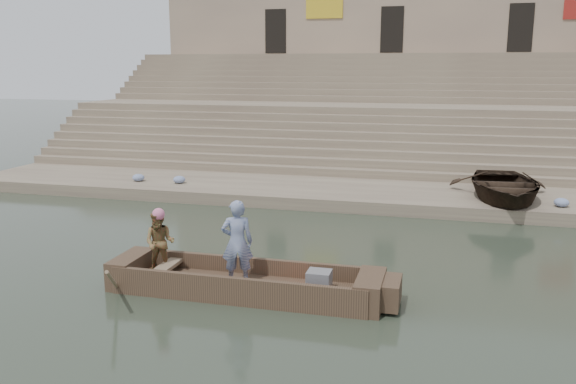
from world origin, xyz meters
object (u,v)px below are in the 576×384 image
at_px(standing_man, 237,242).
at_px(beached_rowboat, 504,185).
at_px(main_rowboat, 244,288).
at_px(television, 319,281).
at_px(rowing_man, 160,243).

distance_m(standing_man, beached_rowboat, 10.54).
relative_size(main_rowboat, standing_man, 2.87).
bearing_deg(television, standing_man, -178.40).
bearing_deg(standing_man, beached_rowboat, -142.03).
relative_size(main_rowboat, rowing_man, 3.69).
height_order(television, beached_rowboat, beached_rowboat).
distance_m(television, beached_rowboat, 9.69).
distance_m(standing_man, rowing_man, 1.81).
height_order(main_rowboat, television, television).
bearing_deg(rowing_man, beached_rowboat, 40.22).
bearing_deg(main_rowboat, beached_rowboat, 56.93).
distance_m(standing_man, television, 1.79).
bearing_deg(main_rowboat, standing_man, -159.23).
height_order(main_rowboat, standing_man, standing_man).
relative_size(standing_man, television, 3.78).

